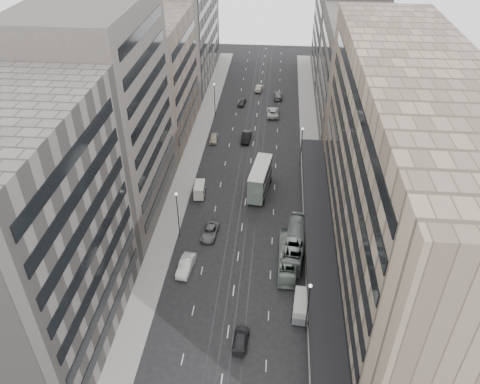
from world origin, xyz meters
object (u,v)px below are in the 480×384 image
(bus_far, at_px, (295,243))
(bus_near, at_px, (287,257))
(panel_van, at_px, (200,190))
(sedan_2, at_px, (210,232))
(pedestrian, at_px, (320,371))
(vw_microbus, at_px, (301,306))
(double_decker, at_px, (260,179))
(sedan_1, at_px, (186,265))

(bus_far, bearing_deg, bus_near, 76.39)
(bus_near, height_order, panel_van, bus_near)
(sedan_2, relative_size, pedestrian, 2.59)
(bus_near, xyz_separation_m, vw_microbus, (1.90, -8.98, -0.02))
(bus_far, bearing_deg, double_decker, -60.64)
(bus_far, distance_m, vw_microbus, 12.09)
(bus_far, height_order, sedan_1, bus_far)
(bus_near, relative_size, sedan_2, 2.09)
(bus_far, xyz_separation_m, vw_microbus, (0.70, -12.07, -0.26))
(bus_far, bearing_deg, panel_van, -30.68)
(sedan_1, bearing_deg, double_decker, 71.26)
(vw_microbus, distance_m, sedan_2, 20.37)
(bus_near, relative_size, bus_far, 0.86)
(panel_van, height_order, sedan_1, panel_van)
(bus_near, bearing_deg, pedestrian, 102.61)
(double_decker, xyz_separation_m, sedan_2, (-7.29, -12.83, -2.17))
(vw_microbus, distance_m, sedan_1, 17.82)
(bus_far, bearing_deg, sedan_2, -3.26)
(bus_far, bearing_deg, sedan_1, 26.43)
(bus_far, height_order, panel_van, bus_far)
(panel_van, distance_m, sedan_1, 18.64)
(double_decker, bearing_deg, bus_near, -67.23)
(sedan_2, bearing_deg, double_decker, 65.09)
(bus_far, bearing_deg, pedestrian, 104.72)
(double_decker, bearing_deg, sedan_2, -111.85)
(bus_far, xyz_separation_m, pedestrian, (2.67, -21.24, -0.58))
(bus_near, xyz_separation_m, double_decker, (-4.96, 18.49, 1.40))
(bus_far, xyz_separation_m, sedan_1, (-15.81, -5.40, -0.86))
(vw_microbus, height_order, sedan_1, vw_microbus)
(pedestrian, bearing_deg, bus_near, -105.74)
(sedan_1, distance_m, pedestrian, 24.34)
(vw_microbus, bearing_deg, bus_far, 98.49)
(double_decker, bearing_deg, vw_microbus, -68.23)
(bus_far, distance_m, double_decker, 16.63)
(bus_near, height_order, double_decker, double_decker)
(bus_far, relative_size, pedestrian, 6.27)
(bus_far, relative_size, sedan_1, 2.39)
(vw_microbus, xyz_separation_m, sedan_1, (-16.51, 6.67, -0.60))
(sedan_2, xyz_separation_m, pedestrian, (16.11, -23.81, 0.42))
(double_decker, relative_size, panel_van, 2.50)
(panel_van, height_order, pedestrian, panel_van)
(vw_microbus, bearing_deg, sedan_2, 139.18)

